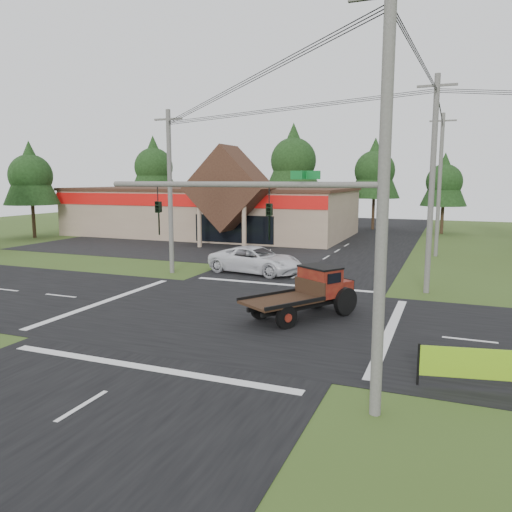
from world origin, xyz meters
The scene contains 19 objects.
ground centered at (0.00, 0.00, 0.00)m, with size 120.00×120.00×0.00m, color #394E1C.
road_ns centered at (0.00, 0.00, 0.01)m, with size 12.00×120.00×0.02m, color black.
road_ew centered at (0.00, 0.00, 0.01)m, with size 120.00×12.00×0.02m, color black.
parking_apron centered at (-14.00, 19.00, 0.01)m, with size 28.00×14.00×0.02m, color black.
cvs_building centered at (-15.70, 29.57, 2.78)m, with size 30.40×18.20×9.19m.
traffic_signal_mast centered at (5.82, -7.50, 4.43)m, with size 8.12×0.24×7.00m.
utility_pole_nr centered at (7.50, -7.50, 5.64)m, with size 2.00×0.30×11.00m.
utility_pole_nw centered at (-8.00, 8.00, 5.39)m, with size 2.00×0.30×10.50m.
utility_pole_ne centered at (8.00, 8.00, 5.89)m, with size 2.00×0.30×11.50m.
utility_pole_n centered at (8.00, 22.00, 5.74)m, with size 2.00×0.30×11.20m.
tree_row_a centered at (-30.00, 40.00, 8.05)m, with size 6.72×6.72×12.12m.
tree_row_b centered at (-20.00, 42.00, 6.70)m, with size 5.60×5.60×10.10m.
tree_row_c centered at (-10.00, 41.00, 8.72)m, with size 7.28×7.28×13.13m.
tree_row_d centered at (0.00, 42.00, 7.38)m, with size 6.16×6.16×11.11m.
tree_row_e centered at (8.00, 40.00, 6.03)m, with size 5.04×5.04×9.09m.
tree_side_w centered at (-32.00, 20.00, 6.70)m, with size 5.60×5.60×10.10m.
antique_flatbed_truck centered at (3.07, 0.65, 1.14)m, with size 2.08×5.46×2.28m, color #560C0C, non-canonical shape.
roadside_banner centered at (10.25, -4.79, 0.65)m, with size 3.83×0.11×1.31m, color #7AB317, non-canonical shape.
white_pickup centered at (-2.84, 10.02, 0.87)m, with size 2.88×6.25×1.74m, color white.
Camera 1 is at (9.13, -20.18, 6.15)m, focal length 35.00 mm.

